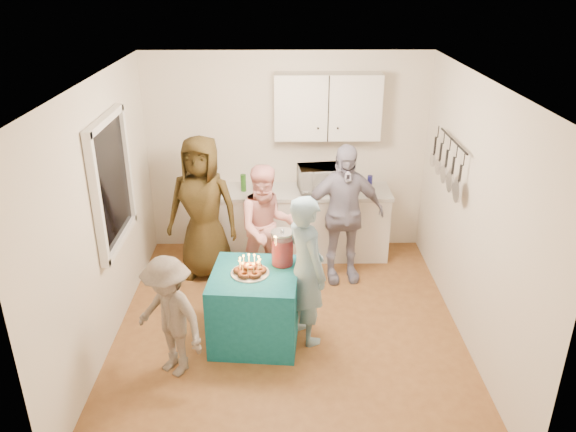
{
  "coord_description": "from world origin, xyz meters",
  "views": [
    {
      "loc": [
        -0.06,
        -4.96,
        3.51
      ],
      "look_at": [
        0.0,
        0.35,
        1.15
      ],
      "focal_mm": 35.0,
      "sensor_mm": 36.0,
      "label": 1
    }
  ],
  "objects_px": {
    "woman_back_center": "(267,227)",
    "woman_back_right": "(342,214)",
    "microwave": "(321,178)",
    "party_table": "(255,306)",
    "counter": "(302,224)",
    "man_birthday": "(306,270)",
    "punch_jar": "(282,249)",
    "child_near_left": "(169,317)",
    "woman_back_left": "(203,208)"
  },
  "relations": [
    {
      "from": "counter",
      "to": "child_near_left",
      "type": "height_order",
      "value": "child_near_left"
    },
    {
      "from": "party_table",
      "to": "punch_jar",
      "type": "relative_size",
      "value": 2.5
    },
    {
      "from": "party_table",
      "to": "woman_back_right",
      "type": "distance_m",
      "value": 1.64
    },
    {
      "from": "counter",
      "to": "party_table",
      "type": "bearing_deg",
      "value": -106.09
    },
    {
      "from": "woman_back_right",
      "to": "woman_back_center",
      "type": "bearing_deg",
      "value": -179.15
    },
    {
      "from": "microwave",
      "to": "woman_back_right",
      "type": "xyz_separation_m",
      "value": [
        0.22,
        -0.64,
        -0.21
      ]
    },
    {
      "from": "counter",
      "to": "woman_back_center",
      "type": "relative_size",
      "value": 1.47
    },
    {
      "from": "punch_jar",
      "to": "man_birthday",
      "type": "relative_size",
      "value": 0.22
    },
    {
      "from": "microwave",
      "to": "child_near_left",
      "type": "height_order",
      "value": "microwave"
    },
    {
      "from": "woman_back_left",
      "to": "party_table",
      "type": "bearing_deg",
      "value": -52.82
    },
    {
      "from": "woman_back_left",
      "to": "man_birthday",
      "type": "bearing_deg",
      "value": -37.63
    },
    {
      "from": "man_birthday",
      "to": "woman_back_right",
      "type": "xyz_separation_m",
      "value": [
        0.48,
        1.2,
        0.07
      ]
    },
    {
      "from": "counter",
      "to": "punch_jar",
      "type": "bearing_deg",
      "value": -98.87
    },
    {
      "from": "party_table",
      "to": "punch_jar",
      "type": "height_order",
      "value": "punch_jar"
    },
    {
      "from": "man_birthday",
      "to": "microwave",
      "type": "bearing_deg",
      "value": -36.64
    },
    {
      "from": "punch_jar",
      "to": "woman_back_right",
      "type": "xyz_separation_m",
      "value": [
        0.71,
        1.03,
        -0.08
      ]
    },
    {
      "from": "party_table",
      "to": "woman_back_right",
      "type": "xyz_separation_m",
      "value": [
        0.98,
        1.22,
        0.47
      ]
    },
    {
      "from": "woman_back_center",
      "to": "woman_back_right",
      "type": "relative_size",
      "value": 0.88
    },
    {
      "from": "woman_back_center",
      "to": "child_near_left",
      "type": "height_order",
      "value": "woman_back_center"
    },
    {
      "from": "microwave",
      "to": "punch_jar",
      "type": "relative_size",
      "value": 1.68
    },
    {
      "from": "counter",
      "to": "party_table",
      "type": "distance_m",
      "value": 1.94
    },
    {
      "from": "microwave",
      "to": "child_near_left",
      "type": "distance_m",
      "value": 2.85
    },
    {
      "from": "counter",
      "to": "microwave",
      "type": "xyz_separation_m",
      "value": [
        0.23,
        0.0,
        0.64
      ]
    },
    {
      "from": "punch_jar",
      "to": "woman_back_right",
      "type": "distance_m",
      "value": 1.25
    },
    {
      "from": "microwave",
      "to": "punch_jar",
      "type": "distance_m",
      "value": 1.74
    },
    {
      "from": "party_table",
      "to": "punch_jar",
      "type": "distance_m",
      "value": 0.65
    },
    {
      "from": "counter",
      "to": "woman_back_left",
      "type": "distance_m",
      "value": 1.39
    },
    {
      "from": "man_birthday",
      "to": "woman_back_right",
      "type": "relative_size",
      "value": 0.92
    },
    {
      "from": "woman_back_left",
      "to": "woman_back_center",
      "type": "height_order",
      "value": "woman_back_left"
    },
    {
      "from": "punch_jar",
      "to": "man_birthday",
      "type": "xyz_separation_m",
      "value": [
        0.23,
        -0.17,
        -0.14
      ]
    },
    {
      "from": "microwave",
      "to": "woman_back_left",
      "type": "relative_size",
      "value": 0.32
    },
    {
      "from": "man_birthday",
      "to": "child_near_left",
      "type": "xyz_separation_m",
      "value": [
        -1.26,
        -0.53,
        -0.18
      ]
    },
    {
      "from": "microwave",
      "to": "woman_back_right",
      "type": "bearing_deg",
      "value": -78.75
    },
    {
      "from": "woman_back_right",
      "to": "woman_back_left",
      "type": "bearing_deg",
      "value": 167.63
    },
    {
      "from": "microwave",
      "to": "man_birthday",
      "type": "distance_m",
      "value": 1.88
    },
    {
      "from": "counter",
      "to": "woman_back_right",
      "type": "xyz_separation_m",
      "value": [
        0.45,
        -0.64,
        0.42
      ]
    },
    {
      "from": "microwave",
      "to": "child_near_left",
      "type": "xyz_separation_m",
      "value": [
        -1.52,
        -2.37,
        -0.47
      ]
    },
    {
      "from": "counter",
      "to": "woman_back_center",
      "type": "distance_m",
      "value": 0.95
    },
    {
      "from": "party_table",
      "to": "child_near_left",
      "type": "relative_size",
      "value": 0.71
    },
    {
      "from": "woman_back_left",
      "to": "woman_back_center",
      "type": "xyz_separation_m",
      "value": [
        0.77,
        -0.26,
        -0.13
      ]
    },
    {
      "from": "counter",
      "to": "woman_back_left",
      "type": "bearing_deg",
      "value": -157.03
    },
    {
      "from": "microwave",
      "to": "woman_back_left",
      "type": "distance_m",
      "value": 1.54
    },
    {
      "from": "party_table",
      "to": "woman_back_left",
      "type": "bearing_deg",
      "value": 116.4
    },
    {
      "from": "microwave",
      "to": "party_table",
      "type": "distance_m",
      "value": 2.13
    },
    {
      "from": "counter",
      "to": "child_near_left",
      "type": "distance_m",
      "value": 2.7
    },
    {
      "from": "woman_back_right",
      "to": "counter",
      "type": "bearing_deg",
      "value": 117.1
    },
    {
      "from": "microwave",
      "to": "party_table",
      "type": "bearing_deg",
      "value": -119.93
    },
    {
      "from": "man_birthday",
      "to": "woman_back_right",
      "type": "height_order",
      "value": "woman_back_right"
    },
    {
      "from": "man_birthday",
      "to": "woman_back_center",
      "type": "height_order",
      "value": "man_birthday"
    },
    {
      "from": "microwave",
      "to": "woman_back_right",
      "type": "height_order",
      "value": "woman_back_right"
    }
  ]
}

